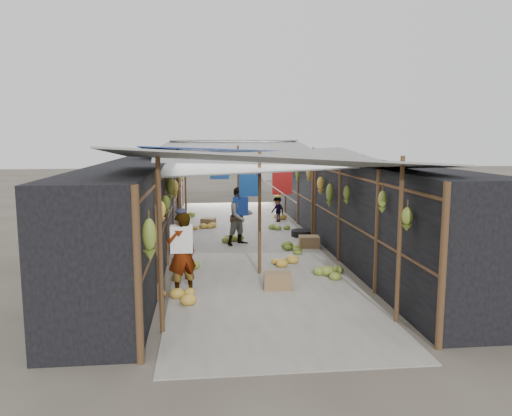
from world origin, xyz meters
name	(u,v)px	position (x,y,z in m)	size (l,w,h in m)	color
ground	(282,328)	(0.00, 0.00, 0.00)	(80.00, 80.00, 0.00)	#6B6356
aisle_slab	(245,240)	(0.00, 6.50, 0.01)	(3.60, 16.00, 0.02)	#9E998E
stall_left	(146,201)	(-2.70, 6.50, 1.15)	(1.40, 15.00, 2.30)	black
stall_right	(340,198)	(2.70, 6.50, 1.15)	(1.40, 15.00, 2.30)	black
crate_near	(277,281)	(0.22, 1.92, 0.15)	(0.51, 0.41, 0.31)	#8D6847
crate_mid	(309,242)	(1.58, 5.38, 0.16)	(0.52, 0.42, 0.31)	#8D6847
crate_back	(208,222)	(-0.99, 8.80, 0.14)	(0.43, 0.35, 0.27)	#8D6847
black_basin	(302,233)	(1.70, 6.83, 0.10)	(0.65, 0.65, 0.19)	black
vendor_elderly	(182,254)	(-1.57, 1.80, 0.77)	(0.56, 0.37, 1.54)	white
shopper_blue	(240,216)	(-0.17, 5.93, 0.78)	(0.76, 0.59, 1.56)	#215AA5
vendor_seated	(278,210)	(1.36, 9.36, 0.44)	(0.57, 0.33, 0.88)	#514A46
market_canopy	(245,154)	(0.03, 6.85, 2.41)	(5.62, 15.20, 2.77)	brown
hanging_bananas	(245,182)	(0.01, 6.60, 1.64)	(3.95, 14.25, 0.86)	olive
floor_bananas	(238,237)	(-0.22, 6.32, 0.15)	(3.84, 9.62, 0.35)	olive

